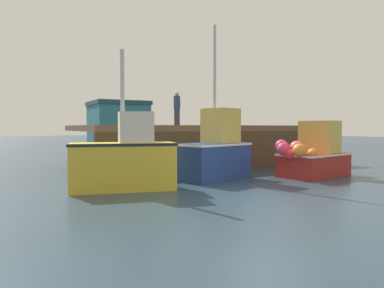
# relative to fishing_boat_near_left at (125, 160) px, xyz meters

# --- Properties ---
(ground) EXTENTS (120.00, 160.00, 0.10)m
(ground) POSITION_rel_fishing_boat_near_left_xyz_m (3.01, -2.80, -0.97)
(ground) COLOR #283D4C
(pier) EXTENTS (11.94, 6.38, 1.97)m
(pier) POSITION_rel_fishing_boat_near_left_xyz_m (5.66, 5.06, 0.68)
(pier) COLOR brown
(pier) RESTS_ON ground
(fishing_boat_near_left) EXTENTS (3.30, 1.76, 4.19)m
(fishing_boat_near_left) POSITION_rel_fishing_boat_near_left_xyz_m (0.00, 0.00, 0.00)
(fishing_boat_near_left) COLOR gold
(fishing_boat_near_left) RESTS_ON ground
(fishing_boat_near_right) EXTENTS (3.00, 2.06, 5.51)m
(fishing_boat_near_right) POSITION_rel_fishing_boat_near_left_xyz_m (3.60, 0.64, 0.07)
(fishing_boat_near_right) COLOR navy
(fishing_boat_near_right) RESTS_ON ground
(fishing_boat_mid) EXTENTS (3.29, 2.20, 2.14)m
(fishing_boat_mid) POSITION_rel_fishing_boat_near_left_xyz_m (7.37, -0.38, -0.14)
(fishing_boat_mid) COLOR maroon
(fishing_boat_mid) RESTS_ON ground
(dockworker) EXTENTS (0.34, 0.34, 1.71)m
(dockworker) POSITION_rel_fishing_boat_near_left_xyz_m (4.73, 6.22, 1.91)
(dockworker) COLOR #2D3342
(dockworker) RESTS_ON pier
(warehouse) EXTENTS (6.56, 7.06, 5.10)m
(warehouse) POSITION_rel_fishing_boat_near_left_xyz_m (10.13, 34.51, 1.65)
(warehouse) COLOR #2D6B7A
(warehouse) RESTS_ON ground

